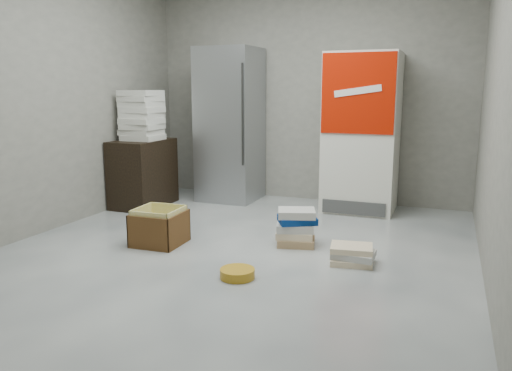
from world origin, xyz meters
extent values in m
plane|color=beige|center=(0.00, 0.00, 0.00)|extent=(5.00, 5.00, 0.00)
cube|color=gray|center=(0.00, 2.50, 1.40)|extent=(4.00, 0.04, 2.80)
cube|color=gray|center=(-2.00, 0.00, 1.40)|extent=(0.04, 5.00, 2.80)
cube|color=gray|center=(2.00, 0.00, 1.40)|extent=(0.04, 5.00, 2.80)
cube|color=#AEB0B7|center=(-0.90, 2.13, 0.95)|extent=(0.70, 0.70, 1.90)
cylinder|color=#333333|center=(-0.58, 1.77, 1.10)|extent=(0.02, 0.02, 1.19)
cube|color=silver|center=(0.75, 2.13, 0.90)|extent=(0.80, 0.70, 1.80)
cube|color=#B11502|center=(0.75, 1.77, 1.35)|extent=(0.78, 0.02, 0.85)
cube|color=white|center=(0.75, 1.75, 1.38)|extent=(0.50, 0.01, 0.14)
cube|color=#3F3F3F|center=(0.75, 1.77, 0.10)|extent=(0.70, 0.02, 0.15)
cube|color=black|center=(-1.73, 1.40, 0.40)|extent=(0.50, 0.80, 0.80)
cube|color=white|center=(-1.71, 1.40, 0.83)|extent=(0.41, 0.41, 0.06)
cube|color=white|center=(-1.73, 1.40, 0.90)|extent=(0.40, 0.40, 0.06)
cube|color=white|center=(-1.71, 1.40, 0.96)|extent=(0.41, 0.41, 0.06)
cube|color=white|center=(-1.71, 1.39, 1.03)|extent=(0.41, 0.41, 0.06)
cube|color=white|center=(-1.72, 1.41, 1.09)|extent=(0.42, 0.42, 0.06)
cube|color=white|center=(-1.71, 1.40, 1.16)|extent=(0.40, 0.40, 0.06)
cube|color=white|center=(-1.72, 1.41, 1.22)|extent=(0.41, 0.41, 0.06)
cube|color=white|center=(-1.72, 1.40, 1.29)|extent=(0.43, 0.43, 0.06)
cube|color=white|center=(-1.71, 1.40, 1.35)|extent=(0.40, 0.40, 0.06)
cube|color=#A38058|center=(0.46, 0.54, 0.03)|extent=(0.38, 0.32, 0.07)
cube|color=beige|center=(0.44, 0.55, 0.10)|extent=(0.37, 0.32, 0.06)
cube|color=#BAB6B1|center=(0.44, 0.55, 0.17)|extent=(0.39, 0.34, 0.07)
cube|color=navy|center=(0.46, 0.56, 0.24)|extent=(0.41, 0.38, 0.06)
cube|color=#BAB6B1|center=(0.46, 0.55, 0.30)|extent=(0.39, 0.35, 0.07)
cube|color=beige|center=(1.02, 0.24, 0.02)|extent=(0.37, 0.31, 0.05)
cube|color=#BAB6B1|center=(1.03, 0.25, 0.08)|extent=(0.33, 0.26, 0.05)
cube|color=beige|center=(1.01, 0.25, 0.13)|extent=(0.37, 0.31, 0.05)
cube|color=gold|center=(-0.72, 0.13, 0.01)|extent=(0.41, 0.41, 0.01)
cube|color=brown|center=(-0.73, 0.33, 0.15)|extent=(0.42, 0.03, 0.30)
cube|color=brown|center=(-0.71, -0.07, 0.15)|extent=(0.42, 0.03, 0.30)
cube|color=brown|center=(-0.92, 0.12, 0.15)|extent=(0.03, 0.42, 0.30)
cube|color=brown|center=(-0.52, 0.14, 0.15)|extent=(0.03, 0.42, 0.30)
cube|color=gold|center=(-0.73, 0.32, 0.17)|extent=(0.38, 0.03, 0.34)
cube|color=gold|center=(-0.71, -0.05, 0.17)|extent=(0.38, 0.03, 0.34)
cube|color=gold|center=(-0.91, 0.12, 0.17)|extent=(0.03, 0.38, 0.34)
cube|color=gold|center=(-0.53, 0.14, 0.17)|extent=(0.03, 0.38, 0.34)
cylinder|color=#BA861A|center=(0.28, -0.38, 0.04)|extent=(0.29, 0.29, 0.07)
camera|label=1|loc=(1.69, -3.64, 1.39)|focal=35.00mm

